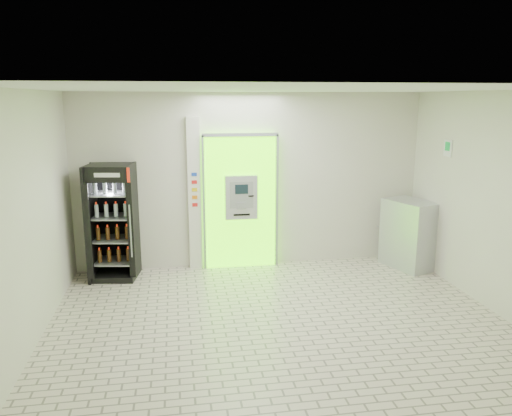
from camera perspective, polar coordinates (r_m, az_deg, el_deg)
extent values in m
plane|color=beige|center=(6.71, 2.78, -13.14)|extent=(6.00, 6.00, 0.00)
plane|color=silver|center=(8.62, -0.56, 3.13)|extent=(6.00, 0.00, 6.00)
plane|color=silver|center=(3.90, 10.73, -8.69)|extent=(6.00, 0.00, 6.00)
plane|color=silver|center=(6.31, -24.77, -1.48)|extent=(0.00, 5.00, 5.00)
plane|color=silver|center=(7.43, 26.17, 0.34)|extent=(0.00, 5.00, 5.00)
plane|color=white|center=(6.05, 3.09, 13.43)|extent=(6.00, 6.00, 0.00)
cube|color=#56FF00|center=(8.59, -1.80, 0.72)|extent=(1.20, 0.12, 2.30)
cube|color=gray|center=(8.36, -1.79, 8.36)|extent=(1.28, 0.04, 0.06)
cube|color=gray|center=(8.47, -5.97, 0.48)|extent=(0.04, 0.04, 2.30)
cube|color=gray|center=(8.63, 2.41, 0.76)|extent=(0.04, 0.04, 2.30)
cube|color=black|center=(8.71, -1.07, -3.52)|extent=(0.62, 0.01, 0.67)
cube|color=black|center=(8.37, -4.11, 6.14)|extent=(0.22, 0.01, 0.18)
cube|color=#B6B8BE|center=(8.47, -1.71, 1.23)|extent=(0.55, 0.12, 0.75)
cube|color=black|center=(8.37, -1.66, 2.15)|extent=(0.22, 0.01, 0.16)
cube|color=gray|center=(8.43, -1.65, 0.28)|extent=(0.16, 0.01, 0.12)
cube|color=black|center=(8.42, -0.57, 1.38)|extent=(0.09, 0.01, 0.02)
cube|color=black|center=(8.46, -1.64, -0.78)|extent=(0.28, 0.01, 0.03)
cube|color=silver|center=(8.52, -7.04, 1.56)|extent=(0.22, 0.10, 2.60)
cube|color=#193FB2|center=(8.41, -7.09, 3.83)|extent=(0.09, 0.01, 0.06)
cube|color=red|center=(8.43, -7.06, 2.96)|extent=(0.09, 0.01, 0.06)
cube|color=yellow|center=(8.45, -7.04, 2.09)|extent=(0.09, 0.01, 0.06)
cube|color=orange|center=(8.47, -7.02, 1.22)|extent=(0.09, 0.01, 0.06)
cube|color=red|center=(8.50, -6.99, 0.36)|extent=(0.09, 0.01, 0.06)
cube|color=black|center=(8.38, -16.06, -1.56)|extent=(0.79, 0.74, 1.87)
cube|color=black|center=(8.67, -15.84, -1.09)|extent=(0.70, 0.15, 1.87)
cube|color=#AF1D09|center=(7.92, -16.67, 3.63)|extent=(0.68, 0.11, 0.22)
cube|color=white|center=(7.92, -16.68, 3.62)|extent=(0.39, 0.06, 0.07)
cube|color=black|center=(8.63, -15.71, -7.30)|extent=(0.79, 0.74, 0.09)
cylinder|color=gray|center=(8.04, -14.15, -2.59)|extent=(0.03, 0.03, 0.84)
cube|color=gray|center=(8.56, -15.80, -5.83)|extent=(0.66, 0.63, 0.02)
cube|color=gray|center=(8.45, -15.95, -3.41)|extent=(0.66, 0.63, 0.02)
cube|color=gray|center=(8.36, -16.10, -0.94)|extent=(0.66, 0.63, 0.02)
cube|color=gray|center=(8.29, -16.25, 1.59)|extent=(0.66, 0.63, 0.02)
cube|color=#B6B8BE|center=(9.07, 17.17, -2.86)|extent=(0.86, 1.03, 1.18)
cube|color=gray|center=(8.92, 15.48, -2.60)|extent=(0.30, 0.82, 0.01)
cube|color=white|center=(8.50, 21.09, 6.39)|extent=(0.02, 0.22, 0.26)
cube|color=#0B8330|center=(8.50, 21.04, 6.59)|extent=(0.00, 0.14, 0.14)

